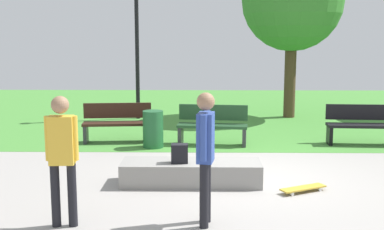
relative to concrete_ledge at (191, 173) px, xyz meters
The scene contains 13 objects.
ground_plane 1.10m from the concrete_ledge, 22.54° to the left, with size 28.00×28.00×0.00m, color #9E9993.
grass_lawn 8.41m from the concrete_ledge, 83.17° to the left, with size 26.60×12.14×0.01m, color #478C38.
concrete_ledge is the anchor object (origin of this frame).
backpack_on_ledge 0.41m from the concrete_ledge, 158.80° to the right, with size 0.28×0.20×0.32m, color black.
skater_performing_trick 2.05m from the concrete_ledge, 83.14° to the right, with size 0.25×0.43×1.79m.
skater_watching 2.67m from the concrete_ledge, 130.46° to the right, with size 0.43×0.23×1.75m.
skateboard_by_ledge 1.88m from the concrete_ledge, 13.18° to the right, with size 0.80×0.54×0.08m.
park_bench_by_oak 3.14m from the concrete_ledge, 81.88° to the left, with size 1.64×0.65×0.91m.
park_bench_center_lawn 3.82m from the concrete_ledge, 118.32° to the left, with size 1.64×0.62×0.91m.
park_bench_far_left 5.04m from the concrete_ledge, 39.27° to the left, with size 1.62×0.56×0.91m.
tree_slender_maple 8.26m from the concrete_ledge, 67.53° to the left, with size 3.02×3.02×5.03m.
lamp_post 7.27m from the concrete_ledge, 104.49° to the left, with size 0.28×0.28×4.22m.
trash_bin 2.91m from the concrete_ledge, 108.14° to the left, with size 0.46×0.46×0.84m, color #1E592D.
Camera 1 is at (-0.85, -8.66, 2.53)m, focal length 46.72 mm.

